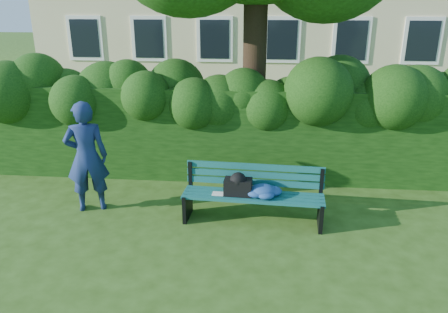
{
  "coord_description": "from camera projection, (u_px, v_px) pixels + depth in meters",
  "views": [
    {
      "loc": [
        0.61,
        -6.06,
        3.38
      ],
      "look_at": [
        0.0,
        0.6,
        0.95
      ],
      "focal_mm": 35.0,
      "sensor_mm": 36.0,
      "label": 1
    }
  ],
  "objects": [
    {
      "name": "park_bench",
      "position": [
        253.0,
        192.0,
        6.88
      ],
      "size": [
        2.24,
        0.68,
        0.89
      ],
      "rotation": [
        0.0,
        0.0,
        -0.06
      ],
      "color": "#0D443F",
      "rests_on": "ground"
    },
    {
      "name": "hedge",
      "position": [
        231.0,
        131.0,
        8.63
      ],
      "size": [
        10.0,
        1.0,
        1.8
      ],
      "color": "black",
      "rests_on": "ground"
    },
    {
      "name": "ground",
      "position": [
        221.0,
        226.0,
        6.88
      ],
      "size": [
        80.0,
        80.0,
        0.0
      ],
      "primitive_type": "plane",
      "color": "#2F4C14",
      "rests_on": "ground"
    },
    {
      "name": "man_reading",
      "position": [
        87.0,
        157.0,
        7.14
      ],
      "size": [
        0.79,
        0.64,
        1.87
      ],
      "primitive_type": "imported",
      "rotation": [
        0.0,
        0.0,
        3.46
      ],
      "color": "navy",
      "rests_on": "ground"
    }
  ]
}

